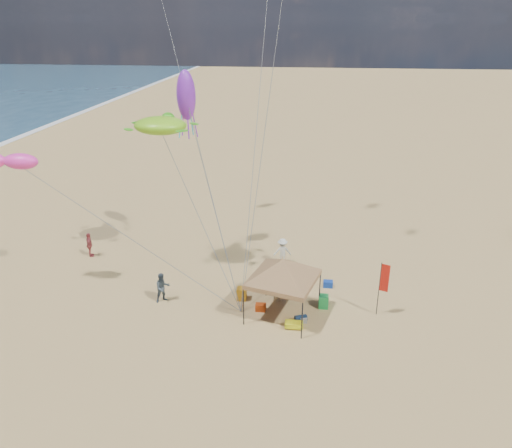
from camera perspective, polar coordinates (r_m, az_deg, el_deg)
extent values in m
plane|color=tan|center=(25.58, -0.81, -10.91)|extent=(280.00, 280.00, 0.00)
cylinder|color=black|center=(26.97, 1.19, -6.46)|extent=(0.06, 0.06, 2.02)
cylinder|color=black|center=(26.17, 7.43, -7.67)|extent=(0.06, 0.06, 2.02)
cylinder|color=black|center=(24.57, -1.46, -9.66)|extent=(0.06, 0.06, 2.02)
cylinder|color=black|center=(23.69, 5.38, -11.14)|extent=(0.06, 0.06, 2.02)
cube|color=olive|center=(24.72, 3.19, -6.42)|extent=(3.86, 3.86, 0.24)
pyramid|color=olive|center=(24.19, 3.25, -4.07)|extent=(5.90, 5.90, 1.01)
cylinder|color=black|center=(25.85, 14.14, -7.36)|extent=(0.04, 0.04, 3.01)
cube|color=red|center=(25.48, 14.77, -6.11)|extent=(0.42, 0.17, 1.51)
cube|color=#AB370D|center=(26.08, 0.55, -9.69)|extent=(0.54, 0.38, 0.38)
cube|color=navy|center=(28.48, 8.39, -6.92)|extent=(0.54, 0.38, 0.38)
cylinder|color=#0D203B|center=(25.34, 5.25, -10.89)|extent=(0.69, 0.54, 0.36)
cylinder|color=#EB400D|center=(28.44, 0.35, -6.72)|extent=(0.54, 0.69, 0.36)
cube|color=green|center=(26.50, 7.88, -8.93)|extent=(0.50, 0.50, 0.70)
cube|color=orange|center=(26.95, -1.68, -8.12)|extent=(0.50, 0.50, 0.70)
cube|color=gray|center=(25.34, 5.60, -11.02)|extent=(0.34, 0.30, 0.28)
cube|color=#D1D417|center=(24.82, 4.45, -11.60)|extent=(0.90, 0.50, 0.24)
imported|color=tan|center=(26.53, 2.51, -7.17)|extent=(0.78, 0.60, 1.91)
imported|color=#3A464F|center=(26.99, -10.83, -7.30)|extent=(1.04, 1.00, 1.69)
imported|color=beige|center=(30.48, 3.09, -3.20)|extent=(1.20, 0.85, 1.69)
imported|color=#9B3B3E|center=(33.15, -18.84, -2.32)|extent=(0.71, 1.03, 1.62)
ellipsoid|color=#7DCC1D|center=(27.84, -11.08, 11.19)|extent=(3.53, 3.18, 0.97)
ellipsoid|color=#FF33B2|center=(28.11, -25.75, 6.59)|extent=(2.10, 1.63, 0.83)
ellipsoid|color=purple|center=(30.03, -8.15, 14.63)|extent=(1.25, 1.25, 2.93)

